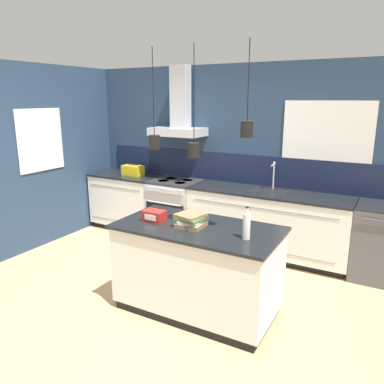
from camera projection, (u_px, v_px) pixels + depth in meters
name	position (u px, v px, depth m)	size (l,w,h in m)	color
ground_plane	(162.00, 298.00, 4.09)	(16.00, 16.00, 0.00)	tan
wall_back	(233.00, 152.00, 5.48)	(5.60, 2.14, 2.60)	navy
wall_left	(48.00, 156.00, 5.50)	(0.08, 3.80, 2.60)	navy
counter_run_left	(128.00, 201.00, 6.26)	(1.15, 0.64, 0.91)	black
counter_run_sink	(267.00, 223.00, 5.12)	(2.20, 0.64, 1.29)	black
oven_range	(176.00, 209.00, 5.81)	(0.75, 0.66, 0.91)	#B5B5BA
dishwasher	(379.00, 242.00, 4.47)	(0.59, 0.65, 0.91)	#4C4C51
kitchen_island	(197.00, 269.00, 3.77)	(1.62, 0.85, 0.91)	black
bottle_on_island	(247.00, 226.00, 3.30)	(0.07, 0.07, 0.30)	silver
book_stack	(191.00, 220.00, 3.63)	(0.28, 0.31, 0.13)	olive
red_supply_box	(154.00, 216.00, 3.81)	(0.22, 0.15, 0.11)	red
yellow_toolbox	(133.00, 170.00, 6.06)	(0.34, 0.18, 0.19)	gold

